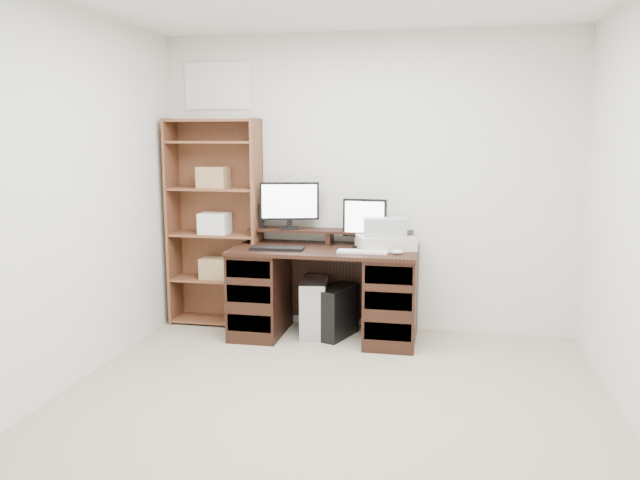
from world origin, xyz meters
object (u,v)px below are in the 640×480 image
(bookshelf, at_px, (216,221))
(desk, at_px, (325,291))
(tower_silver, at_px, (314,307))
(monitor_wide, at_px, (289,203))
(tower_black, at_px, (337,312))
(monitor_small, at_px, (365,221))
(printer, at_px, (385,242))

(bookshelf, bearing_deg, desk, -11.82)
(bookshelf, bearing_deg, tower_silver, -10.23)
(monitor_wide, height_order, tower_black, monitor_wide)
(monitor_small, bearing_deg, tower_black, -148.70)
(monitor_small, height_order, bookshelf, bookshelf)
(desk, distance_m, bookshelf, 1.17)
(monitor_wide, xyz_separation_m, tower_silver, (0.24, -0.14, -0.86))
(desk, xyz_separation_m, bookshelf, (-1.02, 0.21, 0.53))
(desk, height_order, tower_silver, desk)
(printer, relative_size, bookshelf, 0.24)
(desk, bearing_deg, bookshelf, 168.18)
(printer, bearing_deg, desk, 166.02)
(tower_silver, relative_size, bookshelf, 0.26)
(printer, xyz_separation_m, tower_black, (-0.38, -0.04, -0.59))
(tower_silver, relative_size, tower_black, 1.02)
(tower_silver, bearing_deg, tower_black, -17.19)
(desk, xyz_separation_m, printer, (0.49, 0.05, 0.42))
(monitor_wide, xyz_separation_m, monitor_small, (0.65, -0.07, -0.13))
(monitor_wide, height_order, bookshelf, bookshelf)
(monitor_wide, relative_size, tower_silver, 1.05)
(monitor_small, bearing_deg, tower_silver, -166.13)
(monitor_wide, xyz_separation_m, tower_black, (0.45, -0.18, -0.88))
(monitor_wide, height_order, tower_silver, monitor_wide)
(printer, bearing_deg, tower_silver, 160.42)
(desk, bearing_deg, monitor_wide, 151.08)
(bookshelf, bearing_deg, tower_black, -10.18)
(tower_silver, bearing_deg, bookshelf, 162.53)
(printer, relative_size, tower_black, 0.96)
(tower_black, height_order, bookshelf, bookshelf)
(tower_black, bearing_deg, printer, 24.93)
(tower_black, bearing_deg, monitor_small, 46.55)
(monitor_small, distance_m, bookshelf, 1.33)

